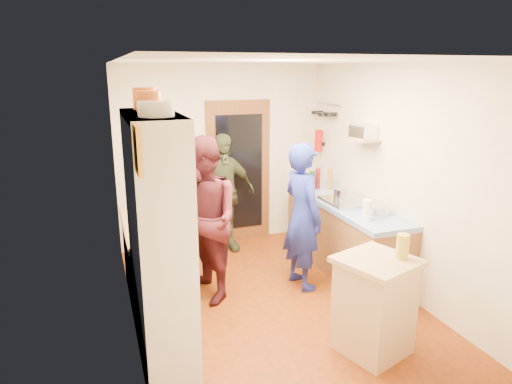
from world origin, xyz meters
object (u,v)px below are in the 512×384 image
person_left (204,219)px  hutch_body (159,249)px  right_counter_base (343,238)px  person_hob (306,217)px  island_base (374,308)px  person_back (223,193)px

person_left → hutch_body: bearing=-42.2°
hutch_body → right_counter_base: (2.50, 1.30, -0.68)m
right_counter_base → person_left: person_left is taller
hutch_body → person_hob: bearing=29.3°
hutch_body → person_left: hutch_body is taller
right_counter_base → person_left: 1.93m
island_base → person_back: (-0.63, 2.81, 0.41)m
hutch_body → person_hob: 2.10m
hutch_body → person_back: (1.20, 2.42, -0.26)m
hutch_body → person_back: bearing=63.6°
person_hob → island_base: bearing=172.6°
person_hob → person_left: bearing=74.9°
hutch_body → right_counter_base: 2.90m
island_base → person_hob: 1.48m
island_base → person_back: person_back is taller
island_base → person_back: size_ratio=0.51×
person_hob → person_back: 1.53m
hutch_body → person_back: hutch_body is taller
hutch_body → right_counter_base: size_ratio=1.00×
hutch_body → island_base: hutch_body is taller
hutch_body → person_hob: size_ratio=1.27×
island_base → right_counter_base: bearing=68.5°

